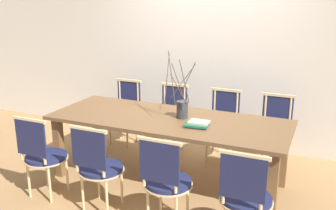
{
  "coord_description": "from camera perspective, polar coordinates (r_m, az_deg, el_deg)",
  "views": [
    {
      "loc": [
        1.57,
        -3.57,
        2.03
      ],
      "look_at": [
        0.0,
        0.0,
        0.91
      ],
      "focal_mm": 40.0,
      "sensor_mm": 36.0,
      "label": 1
    }
  ],
  "objects": [
    {
      "name": "ground_plane",
      "position": [
        4.4,
        0.0,
        -11.4
      ],
      "size": [
        16.0,
        16.0,
        0.0
      ],
      "primitive_type": "plane",
      "color": "#A87F51"
    },
    {
      "name": "wall_rear",
      "position": [
        5.22,
        6.23,
        11.26
      ],
      "size": [
        12.0,
        0.06,
        3.2
      ],
      "color": "silver",
      "rests_on": "ground_plane"
    },
    {
      "name": "dining_table",
      "position": [
        4.14,
        0.0,
        -3.18
      ],
      "size": [
        2.63,
        0.99,
        0.76
      ],
      "color": "brown",
      "rests_on": "ground_plane"
    },
    {
      "name": "chair_near_leftend",
      "position": [
        4.08,
        -18.59,
        -7.03
      ],
      "size": [
        0.45,
        0.45,
        0.91
      ],
      "color": "#1E234C",
      "rests_on": "ground_plane"
    },
    {
      "name": "chair_near_left",
      "position": [
        3.69,
        -10.59,
        -8.98
      ],
      "size": [
        0.45,
        0.45,
        0.91
      ],
      "color": "#1E234C",
      "rests_on": "ground_plane"
    },
    {
      "name": "chair_near_center",
      "position": [
        3.37,
        -0.33,
        -11.2
      ],
      "size": [
        0.45,
        0.45,
        0.91
      ],
      "color": "#1E234C",
      "rests_on": "ground_plane"
    },
    {
      "name": "chair_near_right",
      "position": [
        3.18,
        11.68,
        -13.32
      ],
      "size": [
        0.45,
        0.45,
        0.91
      ],
      "color": "#1E234C",
      "rests_on": "ground_plane"
    },
    {
      "name": "chair_far_leftend",
      "position": [
        5.36,
        -6.61,
        -0.77
      ],
      "size": [
        0.45,
        0.45,
        0.91
      ],
      "rotation": [
        0.0,
        0.0,
        3.14
      ],
      "color": "#1E234C",
      "rests_on": "ground_plane"
    },
    {
      "name": "chair_far_left",
      "position": [
        5.05,
        0.4,
        -1.71
      ],
      "size": [
        0.45,
        0.45,
        0.91
      ],
      "rotation": [
        0.0,
        0.0,
        3.14
      ],
      "color": "#1E234C",
      "rests_on": "ground_plane"
    },
    {
      "name": "chair_far_center",
      "position": [
        4.82,
        8.26,
        -2.74
      ],
      "size": [
        0.45,
        0.45,
        0.91
      ],
      "rotation": [
        0.0,
        0.0,
        3.14
      ],
      "color": "#1E234C",
      "rests_on": "ground_plane"
    },
    {
      "name": "chair_far_right",
      "position": [
        4.71,
        15.93,
        -3.7
      ],
      "size": [
        0.45,
        0.45,
        0.91
      ],
      "rotation": [
        0.0,
        0.0,
        3.14
      ],
      "color": "#1E234C",
      "rests_on": "ground_plane"
    },
    {
      "name": "vase_centerpiece",
      "position": [
        4.08,
        2.15,
        -0.42
      ],
      "size": [
        0.33,
        0.39,
        0.73
      ],
      "color": "#33383D",
      "rests_on": "dining_table"
    },
    {
      "name": "book_stack",
      "position": [
        3.86,
        4.6,
        -2.88
      ],
      "size": [
        0.25,
        0.23,
        0.05
      ],
      "color": "#842D8C",
      "rests_on": "dining_table"
    }
  ]
}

